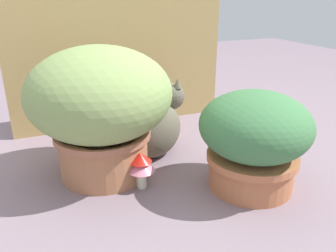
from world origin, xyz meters
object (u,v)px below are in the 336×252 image
at_px(grass_planter, 100,105).
at_px(mushroom_ornament_pink, 142,168).
at_px(mushroom_ornament_red, 141,163).
at_px(cat, 158,126).
at_px(leafy_planter, 254,138).

relative_size(grass_planter, mushroom_ornament_pink, 4.86).
xyz_separation_m(grass_planter, mushroom_ornament_red, (0.09, -0.14, -0.18)).
bearing_deg(grass_planter, cat, 17.62).
bearing_deg(mushroom_ornament_pink, grass_planter, 122.11).
relative_size(mushroom_ornament_red, mushroom_ornament_pink, 1.23).
distance_m(cat, mushroom_ornament_red, 0.26).
bearing_deg(mushroom_ornament_red, cat, 55.85).
xyz_separation_m(leafy_planter, cat, (-0.20, 0.36, -0.06)).
distance_m(grass_planter, cat, 0.29).
bearing_deg(grass_planter, mushroom_ornament_pink, -57.89).
relative_size(grass_planter, leafy_planter, 1.35).
bearing_deg(cat, grass_planter, -162.38).
bearing_deg(mushroom_ornament_pink, cat, 56.97).
height_order(leafy_planter, mushroom_ornament_pink, leafy_planter).
relative_size(cat, mushroom_ornament_pink, 3.69).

